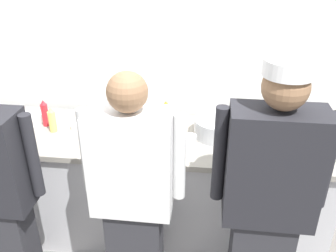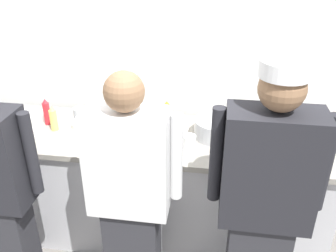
{
  "view_description": "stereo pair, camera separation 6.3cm",
  "coord_description": "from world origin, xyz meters",
  "px_view_note": "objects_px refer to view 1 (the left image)",
  "views": [
    {
      "loc": [
        0.39,
        -1.92,
        2.22
      ],
      "look_at": [
        0.11,
        0.36,
        1.01
      ],
      "focal_mm": 39.17,
      "sensor_mm": 36.0,
      "label": 1
    },
    {
      "loc": [
        0.45,
        -1.91,
        2.22
      ],
      "look_at": [
        0.11,
        0.36,
        1.01
      ],
      "focal_mm": 39.17,
      "sensor_mm": 36.0,
      "label": 2
    }
  ],
  "objects_px": {
    "deli_cup": "(190,142)",
    "squeeze_bottle_primary": "(166,112)",
    "plate_stack_front": "(163,141)",
    "ramekin_orange_sauce": "(76,126)",
    "chef_far_right": "(267,202)",
    "ramekin_green_sauce": "(100,129)",
    "ramekin_red_sauce": "(29,134)",
    "plate_stack_rear": "(26,119)",
    "mixing_bowl_steel": "(217,127)",
    "sheet_tray": "(287,141)",
    "squeeze_bottle_spare": "(45,113)",
    "chef_center": "(133,197)",
    "squeeze_bottle_secondary": "(52,120)"
  },
  "relations": [
    {
      "from": "ramekin_green_sauce",
      "to": "sheet_tray",
      "type": "bearing_deg",
      "value": 0.41
    },
    {
      "from": "chef_far_right",
      "to": "squeeze_bottle_primary",
      "type": "xyz_separation_m",
      "value": [
        -0.67,
        0.92,
        0.07
      ]
    },
    {
      "from": "sheet_tray",
      "to": "ramekin_orange_sauce",
      "type": "relative_size",
      "value": 4.94
    },
    {
      "from": "squeeze_bottle_secondary",
      "to": "mixing_bowl_steel",
      "type": "bearing_deg",
      "value": 3.96
    },
    {
      "from": "chef_center",
      "to": "ramekin_red_sauce",
      "type": "distance_m",
      "value": 1.03
    },
    {
      "from": "deli_cup",
      "to": "squeeze_bottle_primary",
      "type": "bearing_deg",
      "value": 118.99
    },
    {
      "from": "plate_stack_front",
      "to": "ramekin_red_sauce",
      "type": "distance_m",
      "value": 0.98
    },
    {
      "from": "ramekin_red_sauce",
      "to": "deli_cup",
      "type": "xyz_separation_m",
      "value": [
        1.18,
        -0.03,
        0.03
      ]
    },
    {
      "from": "sheet_tray",
      "to": "ramekin_green_sauce",
      "type": "height_order",
      "value": "ramekin_green_sauce"
    },
    {
      "from": "chef_center",
      "to": "mixing_bowl_steel",
      "type": "height_order",
      "value": "chef_center"
    },
    {
      "from": "chef_far_right",
      "to": "plate_stack_front",
      "type": "relative_size",
      "value": 7.47
    },
    {
      "from": "chef_far_right",
      "to": "plate_stack_front",
      "type": "bearing_deg",
      "value": 138.47
    },
    {
      "from": "ramekin_green_sauce",
      "to": "deli_cup",
      "type": "xyz_separation_m",
      "value": [
        0.68,
        -0.16,
        0.03
      ]
    },
    {
      "from": "sheet_tray",
      "to": "ramekin_red_sauce",
      "type": "xyz_separation_m",
      "value": [
        -1.85,
        -0.14,
        0.01
      ]
    },
    {
      "from": "plate_stack_front",
      "to": "squeeze_bottle_spare",
      "type": "height_order",
      "value": "squeeze_bottle_spare"
    },
    {
      "from": "plate_stack_front",
      "to": "ramekin_green_sauce",
      "type": "relative_size",
      "value": 2.4
    },
    {
      "from": "mixing_bowl_steel",
      "to": "plate_stack_rear",
      "type": "bearing_deg",
      "value": 178.99
    },
    {
      "from": "chef_center",
      "to": "plate_stack_front",
      "type": "height_order",
      "value": "chef_center"
    },
    {
      "from": "mixing_bowl_steel",
      "to": "ramekin_orange_sauce",
      "type": "xyz_separation_m",
      "value": [
        -1.06,
        -0.02,
        -0.05
      ]
    },
    {
      "from": "ramekin_green_sauce",
      "to": "deli_cup",
      "type": "distance_m",
      "value": 0.7
    },
    {
      "from": "squeeze_bottle_primary",
      "to": "squeeze_bottle_spare",
      "type": "distance_m",
      "value": 0.92
    },
    {
      "from": "mixing_bowl_steel",
      "to": "ramekin_red_sauce",
      "type": "relative_size",
      "value": 4.23
    },
    {
      "from": "ramekin_red_sauce",
      "to": "squeeze_bottle_primary",
      "type": "bearing_deg",
      "value": 20.1
    },
    {
      "from": "sheet_tray",
      "to": "squeeze_bottle_primary",
      "type": "height_order",
      "value": "squeeze_bottle_primary"
    },
    {
      "from": "plate_stack_front",
      "to": "ramekin_orange_sauce",
      "type": "height_order",
      "value": "plate_stack_front"
    },
    {
      "from": "sheet_tray",
      "to": "plate_stack_front",
      "type": "bearing_deg",
      "value": -172.07
    },
    {
      "from": "plate_stack_front",
      "to": "squeeze_bottle_spare",
      "type": "relative_size",
      "value": 1.1
    },
    {
      "from": "chef_center",
      "to": "chef_far_right",
      "type": "relative_size",
      "value": 0.94
    },
    {
      "from": "mixing_bowl_steel",
      "to": "squeeze_bottle_secondary",
      "type": "relative_size",
      "value": 1.73
    },
    {
      "from": "squeeze_bottle_spare",
      "to": "deli_cup",
      "type": "distance_m",
      "value": 1.14
    },
    {
      "from": "chef_center",
      "to": "ramekin_green_sauce",
      "type": "bearing_deg",
      "value": 120.29
    },
    {
      "from": "chef_far_right",
      "to": "ramekin_red_sauce",
      "type": "relative_size",
      "value": 21.62
    },
    {
      "from": "squeeze_bottle_primary",
      "to": "sheet_tray",
      "type": "bearing_deg",
      "value": -13.56
    },
    {
      "from": "mixing_bowl_steel",
      "to": "deli_cup",
      "type": "bearing_deg",
      "value": -130.7
    },
    {
      "from": "plate_stack_front",
      "to": "deli_cup",
      "type": "height_order",
      "value": "deli_cup"
    },
    {
      "from": "ramekin_green_sauce",
      "to": "squeeze_bottle_secondary",
      "type": "bearing_deg",
      "value": -175.25
    },
    {
      "from": "plate_stack_rear",
      "to": "mixing_bowl_steel",
      "type": "height_order",
      "value": "mixing_bowl_steel"
    },
    {
      "from": "sheet_tray",
      "to": "squeeze_bottle_primary",
      "type": "relative_size",
      "value": 2.27
    },
    {
      "from": "chef_center",
      "to": "plate_stack_rear",
      "type": "height_order",
      "value": "chef_center"
    },
    {
      "from": "squeeze_bottle_primary",
      "to": "squeeze_bottle_spare",
      "type": "xyz_separation_m",
      "value": [
        -0.91,
        -0.17,
        0.02
      ]
    },
    {
      "from": "squeeze_bottle_spare",
      "to": "ramekin_green_sauce",
      "type": "relative_size",
      "value": 2.18
    },
    {
      "from": "plate_stack_front",
      "to": "squeeze_bottle_spare",
      "type": "bearing_deg",
      "value": 169.72
    },
    {
      "from": "squeeze_bottle_primary",
      "to": "deli_cup",
      "type": "xyz_separation_m",
      "value": [
        0.21,
        -0.38,
        -0.03
      ]
    },
    {
      "from": "plate_stack_front",
      "to": "deli_cup",
      "type": "relative_size",
      "value": 2.21
    },
    {
      "from": "ramekin_orange_sauce",
      "to": "ramekin_green_sauce",
      "type": "relative_size",
      "value": 0.85
    },
    {
      "from": "chef_center",
      "to": "squeeze_bottle_primary",
      "type": "bearing_deg",
      "value": 84.77
    },
    {
      "from": "plate_stack_front",
      "to": "squeeze_bottle_spare",
      "type": "distance_m",
      "value": 0.94
    },
    {
      "from": "ramekin_green_sauce",
      "to": "squeeze_bottle_primary",
      "type": "bearing_deg",
      "value": 25.73
    },
    {
      "from": "chef_far_right",
      "to": "plate_stack_rear",
      "type": "distance_m",
      "value": 1.92
    },
    {
      "from": "chef_center",
      "to": "deli_cup",
      "type": "xyz_separation_m",
      "value": [
        0.29,
        0.5,
        0.1
      ]
    }
  ]
}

